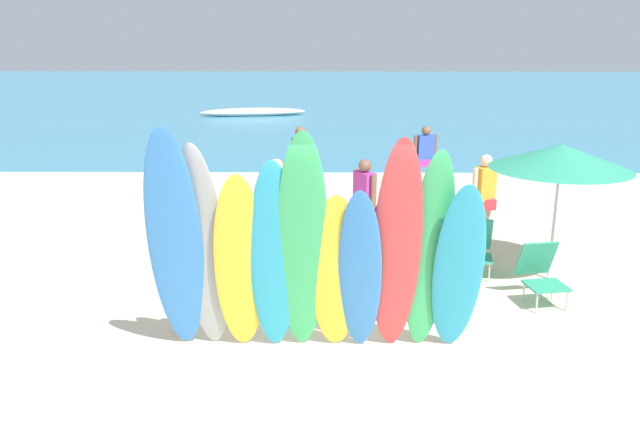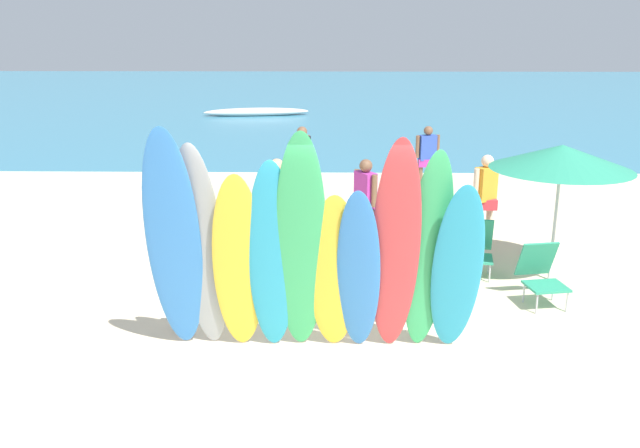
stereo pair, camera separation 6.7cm
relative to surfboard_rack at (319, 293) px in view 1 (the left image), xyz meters
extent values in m
plane|color=beige|center=(0.00, 14.00, -0.52)|extent=(60.00, 60.00, 0.00)
cube|color=teal|center=(0.00, 29.27, -0.51)|extent=(60.00, 40.00, 0.02)
cylinder|color=brown|center=(-1.69, 0.00, -0.21)|extent=(0.07, 0.07, 0.62)
cylinder|color=brown|center=(1.69, 0.00, -0.21)|extent=(0.07, 0.07, 0.62)
cylinder|color=brown|center=(0.00, 0.00, 0.09)|extent=(3.50, 0.06, 0.06)
ellipsoid|color=#337AD1|center=(-1.50, -0.74, 0.83)|extent=(0.68, 1.10, 2.71)
ellipsoid|color=#999EA3|center=(-1.23, -0.65, 0.74)|extent=(0.51, 0.86, 2.52)
ellipsoid|color=yellow|center=(-0.84, -0.66, 0.58)|extent=(0.64, 0.85, 2.21)
ellipsoid|color=#289EC6|center=(-0.48, -0.67, 0.65)|extent=(0.58, 0.84, 2.35)
ellipsoid|color=#38B266|center=(-0.17, -0.71, 0.80)|extent=(0.60, 0.97, 2.65)
ellipsoid|color=yellow|center=(0.19, -0.59, 0.46)|extent=(0.56, 0.68, 1.97)
ellipsoid|color=#337AD1|center=(0.45, -0.65, 0.50)|extent=(0.54, 0.81, 2.04)
ellipsoid|color=#D13D42|center=(0.84, -0.70, 0.77)|extent=(0.53, 0.90, 2.59)
ellipsoid|color=#38B266|center=(1.20, -0.60, 0.70)|extent=(0.52, 0.76, 2.44)
ellipsoid|color=#289EC6|center=(1.51, -0.64, 0.53)|extent=(0.57, 0.80, 2.11)
cylinder|color=brown|center=(2.15, 7.28, -0.17)|extent=(0.11, 0.11, 0.72)
cylinder|color=brown|center=(2.44, 7.35, -0.17)|extent=(0.11, 0.11, 0.72)
cube|color=#B23399|center=(2.29, 7.32, 0.14)|extent=(0.38, 0.24, 0.17)
cube|color=#2D4CB2|center=(2.29, 7.32, 0.47)|extent=(0.40, 0.27, 0.56)
sphere|color=brown|center=(2.29, 7.32, 0.85)|extent=(0.20, 0.20, 0.20)
cylinder|color=brown|center=(2.06, 7.26, 0.50)|extent=(0.09, 0.09, 0.50)
cylinder|color=brown|center=(2.52, 7.37, 0.50)|extent=(0.09, 0.09, 0.50)
cylinder|color=beige|center=(2.65, 3.54, -0.15)|extent=(0.11, 0.11, 0.74)
cylinder|color=beige|center=(2.89, 3.72, -0.15)|extent=(0.11, 0.11, 0.74)
cube|color=#DB333D|center=(2.77, 3.63, 0.16)|extent=(0.40, 0.24, 0.18)
cube|color=orange|center=(2.77, 3.63, 0.51)|extent=(0.43, 0.39, 0.58)
sphere|color=beige|center=(2.77, 3.63, 0.90)|extent=(0.21, 0.21, 0.21)
cylinder|color=beige|center=(2.57, 3.48, 0.54)|extent=(0.09, 0.09, 0.51)
cylinder|color=beige|center=(2.97, 3.77, 0.54)|extent=(0.09, 0.09, 0.51)
cylinder|color=tan|center=(-0.64, 3.07, -0.14)|extent=(0.12, 0.12, 0.77)
cylinder|color=tan|center=(-0.78, 2.79, -0.14)|extent=(0.12, 0.12, 0.77)
cube|color=black|center=(-0.71, 2.93, 0.18)|extent=(0.41, 0.25, 0.18)
cube|color=#DB333D|center=(-0.71, 2.93, 0.54)|extent=(0.36, 0.45, 0.60)
sphere|color=tan|center=(-0.71, 2.93, 0.95)|extent=(0.22, 0.22, 0.22)
cylinder|color=tan|center=(-0.59, 3.16, 0.58)|extent=(0.09, 0.09, 0.53)
cylinder|color=tan|center=(-0.82, 2.71, 0.58)|extent=(0.09, 0.09, 0.53)
cylinder|color=brown|center=(0.63, 3.25, -0.15)|extent=(0.11, 0.11, 0.75)
cylinder|color=brown|center=(0.79, 2.99, -0.15)|extent=(0.11, 0.11, 0.75)
cube|color=black|center=(0.71, 3.12, 0.16)|extent=(0.40, 0.25, 0.18)
cube|color=#B23399|center=(0.71, 3.12, 0.52)|extent=(0.37, 0.43, 0.58)
sphere|color=brown|center=(0.71, 3.12, 0.91)|extent=(0.21, 0.21, 0.21)
cylinder|color=brown|center=(0.58, 3.33, 0.55)|extent=(0.09, 0.09, 0.52)
cylinder|color=brown|center=(0.84, 2.91, 0.55)|extent=(0.09, 0.09, 0.52)
cylinder|color=brown|center=(-0.40, 6.57, -0.14)|extent=(0.12, 0.12, 0.77)
cylinder|color=brown|center=(-0.53, 6.28, -0.14)|extent=(0.12, 0.12, 0.77)
cube|color=#33A36B|center=(-0.46, 6.43, 0.18)|extent=(0.41, 0.25, 0.18)
cube|color=black|center=(-0.46, 6.43, 0.55)|extent=(0.36, 0.45, 0.60)
sphere|color=brown|center=(-0.46, 6.43, 0.96)|extent=(0.22, 0.22, 0.22)
cylinder|color=brown|center=(-0.36, 6.66, 0.58)|extent=(0.09, 0.09, 0.54)
cylinder|color=brown|center=(-0.57, 6.20, 0.58)|extent=(0.09, 0.09, 0.54)
cylinder|color=#B7B7BC|center=(2.05, 1.78, -0.38)|extent=(0.02, 0.02, 0.28)
cylinder|color=#B7B7BC|center=(2.46, 1.70, -0.38)|extent=(0.02, 0.02, 0.28)
cylinder|color=#B7B7BC|center=(2.11, 2.15, -0.38)|extent=(0.02, 0.02, 0.28)
cylinder|color=#B7B7BC|center=(2.53, 2.07, -0.38)|extent=(0.02, 0.02, 0.28)
cube|color=#2D9370|center=(2.29, 1.92, -0.23)|extent=(0.57, 0.53, 0.03)
cube|color=#2D9370|center=(2.34, 2.24, 0.04)|extent=(0.53, 0.31, 0.53)
cylinder|color=#B7B7BC|center=(2.82, 0.61, -0.38)|extent=(0.02, 0.02, 0.28)
cylinder|color=#B7B7BC|center=(3.24, 0.68, -0.38)|extent=(0.02, 0.02, 0.28)
cylinder|color=#B7B7BC|center=(2.76, 0.98, -0.38)|extent=(0.02, 0.02, 0.28)
cylinder|color=#B7B7BC|center=(3.17, 1.05, -0.38)|extent=(0.02, 0.02, 0.28)
cube|color=#2D9370|center=(3.00, 0.83, -0.23)|extent=(0.57, 0.53, 0.03)
cube|color=#2D9370|center=(2.94, 1.16, 0.04)|extent=(0.53, 0.32, 0.52)
cylinder|color=silver|center=(3.38, 1.84, 0.44)|extent=(0.04, 0.04, 1.92)
cone|color=#2D9370|center=(3.38, 1.84, 1.31)|extent=(1.98, 1.98, 0.35)
ellipsoid|color=silver|center=(-3.01, 20.53, -0.36)|extent=(4.47, 1.41, 0.35)
camera|label=1|loc=(0.09, -7.36, 3.05)|focal=37.22mm
camera|label=2|loc=(0.16, -7.36, 3.05)|focal=37.22mm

